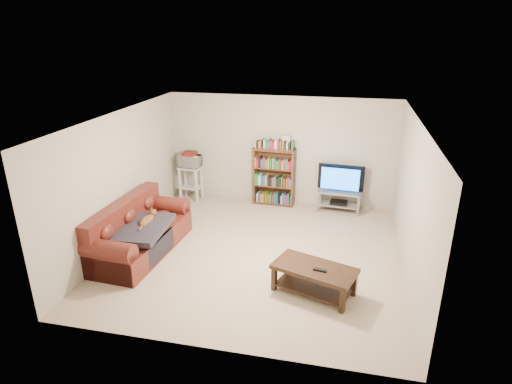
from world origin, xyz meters
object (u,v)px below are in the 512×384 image
(coffee_table, at_px, (314,275))
(tv_stand, at_px, (339,197))
(bookshelf, at_px, (274,175))
(sofa, at_px, (137,235))

(coffee_table, bearing_deg, tv_stand, 104.53)
(tv_stand, distance_m, bookshelf, 1.50)
(sofa, relative_size, bookshelf, 1.68)
(sofa, distance_m, tv_stand, 4.30)
(sofa, xyz_separation_m, bookshelf, (1.96, 2.69, 0.35))
(sofa, height_order, tv_stand, sofa)
(coffee_table, bearing_deg, sofa, -172.01)
(tv_stand, bearing_deg, sofa, -138.31)
(bookshelf, bearing_deg, sofa, -122.69)
(coffee_table, height_order, tv_stand, tv_stand)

